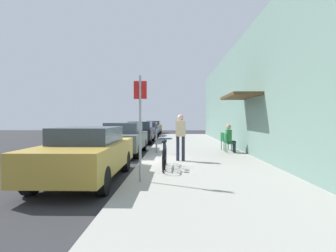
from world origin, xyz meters
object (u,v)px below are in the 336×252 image
parked_car_3 (148,129)px  pedestrian_standing (181,134)px  cafe_chair_0 (229,142)px  cafe_chair_1 (225,140)px  parked_car_2 (140,132)px  parked_car_0 (87,153)px  bicycle_1 (165,156)px  bicycle_0 (164,157)px  street_sign (140,120)px  parked_car_1 (124,138)px  parking_meter (156,136)px  seated_patron_0 (230,137)px  parked_car_4 (153,127)px

parked_car_3 → pedestrian_standing: bearing=-80.3°
cafe_chair_0 → cafe_chair_1: same height
parked_car_2 → parked_car_3: bearing=90.0°
parked_car_0 → cafe_chair_0: 7.15m
parked_car_0 → pedestrian_standing: 3.80m
bicycle_1 → bicycle_0: bearing=-96.0°
cafe_chair_0 → cafe_chair_1: size_ratio=1.00×
parked_car_2 → parked_car_3: size_ratio=1.00×
bicycle_0 → cafe_chair_0: bicycle_0 is taller
parked_car_0 → parked_car_2: (0.00, 11.75, 0.01)m
parked_car_3 → street_sign: 18.50m
parked_car_1 → parking_meter: parked_car_1 is taller
pedestrian_standing → cafe_chair_1: bearing=56.4°
cafe_chair_0 → pedestrian_standing: bearing=-132.2°
pedestrian_standing → parked_car_0: bearing=-133.0°
parked_car_0 → seated_patron_0: bearing=47.0°
parked_car_1 → bicycle_1: parked_car_1 is taller
parked_car_1 → cafe_chair_0: size_ratio=5.06×
parking_meter → parked_car_0: bearing=-107.3°
bicycle_1 → seated_patron_0: seated_patron_0 is taller
cafe_chair_0 → seated_patron_0: seated_patron_0 is taller
parked_car_2 → parked_car_4: size_ratio=1.00×
parked_car_2 → parked_car_0: bearing=-90.0°
parked_car_2 → street_sign: (1.50, -12.28, 0.88)m
bicycle_1 → pedestrian_standing: size_ratio=1.01×
parked_car_1 → seated_patron_0: (4.91, -0.10, 0.05)m
bicycle_0 → parked_car_3: bearing=96.9°
cafe_chair_0 → bicycle_1: bearing=-126.0°
parked_car_3 → bicycle_1: bearing=-82.9°
parked_car_4 → parking_meter: 18.75m
parked_car_4 → cafe_chair_1: bearing=-74.5°
parking_meter → cafe_chair_1: size_ratio=1.52×
parked_car_1 → bicycle_1: 4.46m
bicycle_0 → cafe_chair_0: (2.82, 4.18, 0.14)m
parked_car_3 → cafe_chair_1: bearing=-67.5°
parked_car_0 → pedestrian_standing: pedestrian_standing is taller
bicycle_0 → cafe_chair_1: size_ratio=1.97×
parked_car_4 → parked_car_2: bearing=-90.0°
parked_car_4 → bicycle_0: size_ratio=2.57×
bicycle_0 → cafe_chair_1: bearing=61.0°
seated_patron_0 → parked_car_3: bearing=111.2°
seated_patron_0 → cafe_chair_1: seated_patron_0 is taller
parked_car_3 → seated_patron_0: (4.91, -12.62, 0.10)m
parked_car_0 → bicycle_1: 2.52m
parked_car_4 → cafe_chair_0: bearing=-75.2°
parked_car_0 → seated_patron_0: 7.20m
pedestrian_standing → parked_car_4: bearing=97.0°
parked_car_1 → street_sign: 6.15m
parked_car_4 → bicycle_0: (2.02, -22.58, -0.27)m
parked_car_1 → parking_meter: bearing=-14.3°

